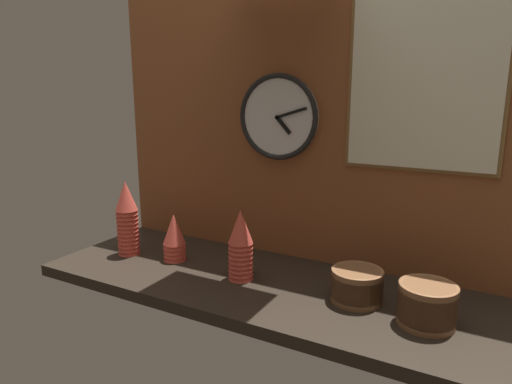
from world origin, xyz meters
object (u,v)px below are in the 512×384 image
object	(u,v)px
bowl_stack_right	(357,285)
cup_stack_left	(175,237)
bowl_stack_far_right	(427,304)
menu_board	(424,83)
cup_stack_center	(241,245)
cup_stack_far_left	(127,218)
wall_clock	(278,117)

from	to	relation	value
bowl_stack_right	cup_stack_left	bearing A→B (deg)	179.64
bowl_stack_far_right	menu_board	xyz separation A→B (m)	(-0.10, 0.29, 0.59)
cup_stack_center	bowl_stack_far_right	world-z (taller)	cup_stack_center
cup_stack_far_left	cup_stack_left	world-z (taller)	cup_stack_far_left
cup_stack_left	cup_stack_center	bearing A→B (deg)	-6.18
cup_stack_left	bowl_stack_far_right	bearing A→B (deg)	-3.15
bowl_stack_far_right	menu_board	world-z (taller)	menu_board
bowl_stack_far_right	wall_clock	bearing A→B (deg)	154.79
bowl_stack_right	bowl_stack_far_right	xyz separation A→B (m)	(0.21, -0.05, 0.01)
cup_stack_center	cup_stack_left	distance (m)	0.31
wall_clock	cup_stack_far_left	bearing A→B (deg)	-152.28
cup_stack_far_left	menu_board	bearing A→B (deg)	15.40
cup_stack_far_left	menu_board	size ratio (longest dim) A/B	0.52
bowl_stack_far_right	wall_clock	xyz separation A→B (m)	(-0.60, 0.28, 0.47)
cup_stack_far_left	menu_board	distance (m)	1.16
cup_stack_left	bowl_stack_far_right	size ratio (longest dim) A/B	1.14
cup_stack_far_left	menu_board	xyz separation A→B (m)	(1.01, 0.28, 0.50)
cup_stack_left	bowl_stack_right	world-z (taller)	cup_stack_left
bowl_stack_right	menu_board	world-z (taller)	menu_board
cup_stack_far_left	cup_stack_left	bearing A→B (deg)	10.74
bowl_stack_right	cup_stack_far_left	bearing A→B (deg)	-177.87
cup_stack_left	menu_board	xyz separation A→B (m)	(0.81, 0.24, 0.56)
wall_clock	menu_board	distance (m)	0.51
cup_stack_left	bowl_stack_far_right	world-z (taller)	cup_stack_left
cup_stack_left	wall_clock	size ratio (longest dim) A/B	0.57
menu_board	cup_stack_far_left	bearing A→B (deg)	-164.60
wall_clock	bowl_stack_far_right	bearing A→B (deg)	-25.21
cup_stack_left	bowl_stack_right	size ratio (longest dim) A/B	1.14
bowl_stack_far_right	cup_stack_far_left	bearing A→B (deg)	179.36
bowl_stack_far_right	cup_stack_left	bearing A→B (deg)	176.85
cup_stack_center	menu_board	distance (m)	0.78
bowl_stack_right	wall_clock	size ratio (longest dim) A/B	0.50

